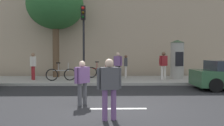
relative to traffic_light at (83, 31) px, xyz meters
The scene contains 15 objects.
ground_plane 6.25m from the traffic_light, 72.53° to the right, with size 80.00×80.00×0.00m, color #232326.
sidewalk_curb 3.78m from the traffic_light, 46.86° to the left, with size 36.00×4.00×0.15m, color #9E9B93.
lane_markings 6.25m from the traffic_light, 72.53° to the right, with size 25.80×0.16×0.01m.
building_backdrop 7.20m from the traffic_light, 76.29° to the left, with size 36.00×5.00×9.70m, color tan.
traffic_light is the anchor object (origin of this frame).
poster_column 6.35m from the traffic_light, 18.18° to the left, with size 0.93×0.93×2.51m.
street_tree 4.30m from the traffic_light, 126.28° to the left, with size 3.84×3.84×6.57m.
pedestrian_in_red_top 5.22m from the traffic_light, 84.36° to the right, with size 0.49×0.55×1.50m.
pedestrian_with_backpack 6.86m from the traffic_light, 78.06° to the right, with size 0.64×0.34×1.60m.
pedestrian_in_dark_shirt 4.19m from the traffic_light, 46.15° to the left, with size 0.28×0.66×1.53m.
pedestrian_near_pole 3.98m from the traffic_light, 157.25° to the left, with size 0.46×0.50×1.66m.
pedestrian_in_light_jacket 5.22m from the traffic_light, 13.99° to the left, with size 0.55×0.48×1.72m.
pedestrian_tallest 3.02m from the traffic_light, 34.57° to the left, with size 0.52×0.38×1.70m.
bicycle_leaning 2.98m from the traffic_light, 148.05° to the left, with size 1.76×0.32×1.09m.
bicycle_upright 3.62m from the traffic_light, 73.15° to the left, with size 1.77×0.14×1.09m.
Camera 1 is at (-0.35, -6.72, 1.70)m, focal length 34.62 mm.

